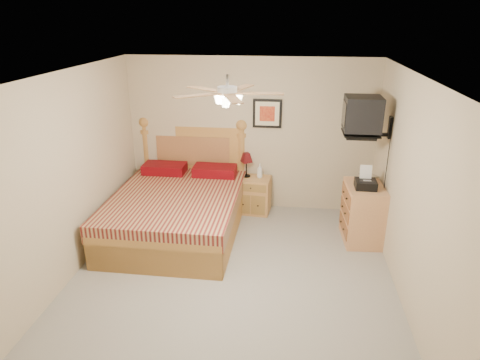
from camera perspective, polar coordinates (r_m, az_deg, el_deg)
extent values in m
plane|color=gray|center=(5.49, -1.11, -13.11)|extent=(4.50, 4.50, 0.00)
cube|color=white|center=(4.57, -1.34, 13.72)|extent=(4.00, 4.50, 0.04)
cube|color=#C0AE8E|center=(7.01, 1.39, 5.99)|extent=(4.00, 0.04, 2.50)
cube|color=#C0AE8E|center=(2.97, -7.63, -17.48)|extent=(4.00, 0.04, 2.50)
cube|color=#C0AE8E|center=(5.53, -22.21, 0.08)|extent=(0.04, 4.50, 2.50)
cube|color=#C0AE8E|center=(5.03, 21.96, -1.92)|extent=(0.04, 4.50, 2.50)
cube|color=#BB824D|center=(7.09, 1.76, -1.99)|extent=(0.59, 0.46, 0.60)
imported|color=white|center=(6.96, 2.66, 1.25)|extent=(0.10, 0.10, 0.24)
cube|color=black|center=(6.88, 3.66, 8.84)|extent=(0.46, 0.04, 0.46)
cube|color=#C17F50|center=(6.41, 16.02, -4.27)|extent=(0.54, 0.75, 0.85)
imported|color=beige|center=(6.47, 16.03, 0.21)|extent=(0.23, 0.28, 0.02)
imported|color=gray|center=(6.48, 16.20, 0.43)|extent=(0.29, 0.31, 0.02)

